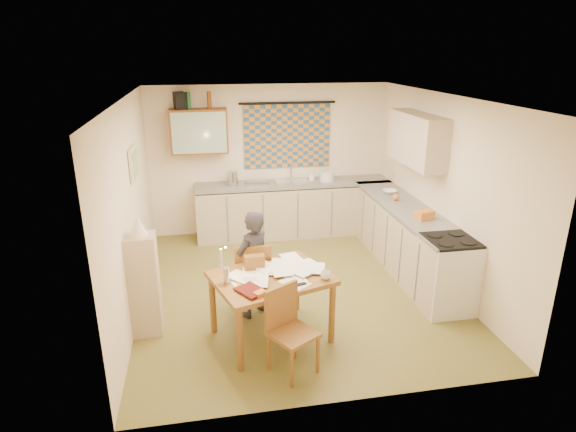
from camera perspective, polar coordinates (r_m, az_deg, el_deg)
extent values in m
cube|color=brown|center=(6.56, 0.83, -8.52)|extent=(4.00, 4.50, 0.02)
cube|color=white|center=(5.82, 0.95, 13.97)|extent=(4.00, 4.50, 0.02)
cube|color=#F7E1C2|center=(8.22, -2.21, 6.67)|extent=(4.00, 0.02, 2.50)
cube|color=#F7E1C2|center=(4.03, 7.22, -7.43)|extent=(4.00, 0.02, 2.50)
cube|color=#F7E1C2|center=(6.03, -18.21, 0.91)|extent=(0.02, 4.50, 2.50)
cube|color=#F7E1C2|center=(6.74, 17.91, 2.87)|extent=(0.02, 4.50, 2.50)
cube|color=#284F77|center=(8.15, -0.09, 9.44)|extent=(1.45, 0.03, 1.05)
cylinder|color=black|center=(8.06, -0.06, 13.27)|extent=(1.60, 0.04, 0.04)
cube|color=brown|center=(7.86, -10.51, 9.86)|extent=(0.90, 0.34, 0.70)
cube|color=#99B2A5|center=(7.69, -10.50, 9.65)|extent=(0.84, 0.02, 0.64)
cube|color=tan|center=(7.01, 15.02, 8.80)|extent=(0.34, 1.30, 0.70)
cube|color=beige|center=(6.29, -17.84, 5.97)|extent=(0.04, 0.50, 0.40)
cube|color=beige|center=(6.28, -17.62, 5.98)|extent=(0.01, 0.42, 0.32)
cube|color=tan|center=(8.21, 0.75, 0.72)|extent=(3.30, 0.60, 0.86)
cube|color=#625F5D|center=(8.07, 0.77, 3.88)|extent=(3.30, 0.62, 0.04)
cube|color=tan|center=(7.16, 13.80, -2.75)|extent=(0.60, 2.95, 0.86)
cube|color=#625F5D|center=(7.00, 14.10, 0.81)|extent=(0.62, 2.95, 0.04)
cube|color=white|center=(6.17, 18.29, -6.72)|extent=(0.60, 0.60, 0.89)
cube|color=black|center=(5.99, 18.76, -2.74)|extent=(0.57, 0.57, 0.03)
cube|color=silver|center=(8.07, 0.54, 3.73)|extent=(0.58, 0.49, 0.10)
cylinder|color=silver|center=(8.20, 0.37, 5.28)|extent=(0.03, 0.03, 0.28)
cube|color=silver|center=(7.97, -3.64, 4.00)|extent=(0.38, 0.34, 0.06)
cylinder|color=silver|center=(7.91, -6.60, 4.47)|extent=(0.24, 0.24, 0.24)
cylinder|color=white|center=(8.17, 4.61, 4.73)|extent=(0.31, 0.31, 0.16)
imported|color=white|center=(8.16, 2.84, 4.78)|extent=(0.13, 0.13, 0.17)
imported|color=white|center=(7.61, 11.96, 2.84)|extent=(0.24, 0.24, 0.05)
cube|color=orange|center=(6.56, 15.86, 0.14)|extent=(0.25, 0.21, 0.12)
sphere|color=orange|center=(7.27, 12.66, 2.20)|extent=(0.10, 0.10, 0.10)
cube|color=black|center=(7.80, -12.72, 13.20)|extent=(0.21, 0.23, 0.26)
cylinder|color=#195926|center=(7.80, -11.73, 13.27)|extent=(0.09, 0.09, 0.26)
cylinder|color=brown|center=(7.80, -9.32, 13.41)|extent=(0.08, 0.08, 0.26)
cube|color=brown|center=(5.19, -2.03, -7.36)|extent=(1.41, 1.22, 0.05)
cube|color=brown|center=(5.84, -4.28, -7.25)|extent=(0.42, 0.42, 0.04)
cube|color=brown|center=(5.56, -4.14, -5.81)|extent=(0.42, 0.04, 0.46)
cube|color=brown|center=(4.81, 0.64, -13.83)|extent=(0.55, 0.55, 0.04)
cube|color=brown|center=(4.80, -0.81, -10.57)|extent=(0.36, 0.24, 0.44)
imported|color=black|center=(5.67, -4.15, -5.73)|extent=(0.78, 0.78, 1.31)
cube|color=tan|center=(5.57, -16.66, -7.84)|extent=(0.32, 0.30, 1.18)
cone|color=beige|center=(5.30, -17.38, -1.09)|extent=(0.20, 0.20, 0.22)
cube|color=brown|center=(5.31, -3.99, -5.48)|extent=(0.23, 0.11, 0.16)
imported|color=white|center=(5.11, 4.48, -7.03)|extent=(0.12, 0.12, 0.09)
imported|color=maroon|center=(4.81, -5.49, -9.24)|extent=(0.49, 0.50, 0.03)
imported|color=orange|center=(4.97, -6.06, -8.29)|extent=(0.21, 0.26, 0.02)
cube|color=orange|center=(4.80, -3.36, -9.15)|extent=(0.14, 0.13, 0.04)
cube|color=black|center=(4.99, 1.44, -8.12)|extent=(0.14, 0.08, 0.02)
cylinder|color=silver|center=(5.02, -7.31, -7.01)|extent=(0.08, 0.08, 0.18)
cylinder|color=white|center=(4.92, -7.91, -5.06)|extent=(0.03, 0.03, 0.22)
sphere|color=#FFCC66|center=(4.87, -7.41, -3.71)|extent=(0.02, 0.02, 0.02)
cube|color=white|center=(5.25, -4.33, -6.75)|extent=(0.26, 0.33, 0.00)
cube|color=white|center=(5.03, 0.81, -7.90)|extent=(0.34, 0.36, 0.00)
cube|color=white|center=(5.45, 0.53, -5.62)|extent=(0.27, 0.34, 0.00)
cube|color=white|center=(5.09, -5.73, -7.60)|extent=(0.29, 0.35, 0.00)
cube|color=white|center=(5.13, 0.77, -7.30)|extent=(0.25, 0.32, 0.00)
cube|color=white|center=(5.23, 1.09, -6.73)|extent=(0.33, 0.36, 0.00)
cube|color=white|center=(5.58, 0.40, -4.96)|extent=(0.27, 0.33, 0.00)
cube|color=white|center=(5.40, -0.73, -5.78)|extent=(0.33, 0.36, 0.00)
cube|color=white|center=(5.42, -0.08, -5.69)|extent=(0.34, 0.36, 0.00)
cube|color=white|center=(5.40, 2.56, -5.76)|extent=(0.31, 0.36, 0.00)
cube|color=white|center=(5.35, 1.90, -6.01)|extent=(0.31, 0.35, 0.00)
cube|color=white|center=(5.41, -0.86, -5.67)|extent=(0.26, 0.33, 0.00)
cube|color=white|center=(5.29, -2.60, -6.28)|extent=(0.27, 0.34, 0.00)
cube|color=white|center=(5.29, 1.02, -6.27)|extent=(0.33, 0.36, 0.00)
cube|color=white|center=(5.04, -3.56, -7.67)|extent=(0.26, 0.33, 0.00)
cube|color=white|center=(5.30, 3.22, -6.17)|extent=(0.28, 0.34, 0.00)
cube|color=white|center=(5.31, -2.67, -6.10)|extent=(0.32, 0.36, 0.00)
cube|color=white|center=(5.13, -5.68, -7.14)|extent=(0.36, 0.36, 0.00)
cube|color=white|center=(5.23, 1.36, -6.46)|extent=(0.35, 0.36, 0.00)
cube|color=white|center=(5.23, -0.82, -6.47)|extent=(0.23, 0.31, 0.00)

